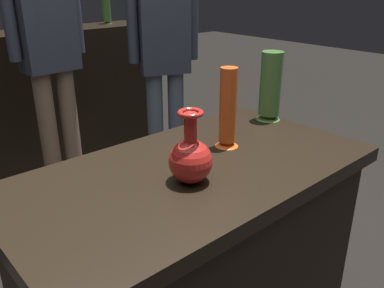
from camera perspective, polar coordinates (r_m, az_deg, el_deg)
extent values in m
cube|color=black|center=(1.53, 0.16, -17.79)|extent=(1.10, 0.59, 0.75)
cube|color=black|center=(1.30, 0.18, -4.27)|extent=(1.20, 0.64, 0.05)
sphere|color=red|center=(1.18, -0.20, -2.47)|extent=(0.13, 0.13, 0.13)
cylinder|color=red|center=(1.14, -0.21, 2.15)|extent=(0.04, 0.04, 0.09)
torus|color=red|center=(1.12, -0.21, 4.39)|extent=(0.07, 0.07, 0.01)
cone|color=#E55B1E|center=(1.45, 4.91, 0.09)|extent=(0.08, 0.08, 0.02)
cylinder|color=#E55B1E|center=(1.40, 5.10, 5.42)|extent=(0.06, 0.06, 0.26)
cone|color=#477A38|center=(1.75, 10.67, 3.82)|extent=(0.10, 0.10, 0.02)
cylinder|color=#477A38|center=(1.71, 11.02, 8.34)|extent=(0.09, 0.09, 0.26)
cone|color=#477A38|center=(3.63, -11.87, 16.42)|extent=(0.08, 0.08, 0.02)
cylinder|color=#477A38|center=(3.62, -12.06, 18.67)|extent=(0.07, 0.07, 0.27)
cylinder|color=slate|center=(2.89, -2.25, 2.75)|extent=(0.11, 0.11, 0.76)
cylinder|color=slate|center=(2.85, -5.15, 2.42)|extent=(0.11, 0.11, 0.76)
cube|color=#333847|center=(2.71, -4.06, 16.31)|extent=(0.37, 0.29, 0.61)
cylinder|color=#333847|center=(2.76, 0.12, 17.12)|extent=(0.07, 0.07, 0.51)
cylinder|color=#333847|center=(2.67, -8.43, 16.68)|extent=(0.07, 0.07, 0.51)
cylinder|color=#846B56|center=(2.77, -16.70, 1.67)|extent=(0.11, 0.11, 0.84)
cylinder|color=#846B56|center=(2.71, -19.46, 0.85)|extent=(0.11, 0.11, 0.84)
cube|color=#333847|center=(2.58, -20.15, 16.96)|extent=(0.33, 0.20, 0.66)
cylinder|color=#333847|center=(2.66, -16.20, 18.28)|extent=(0.07, 0.07, 0.56)
cylinder|color=#333847|center=(2.50, -24.54, 16.96)|extent=(0.07, 0.07, 0.56)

